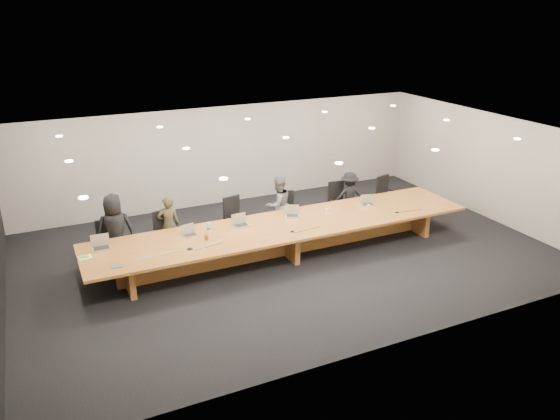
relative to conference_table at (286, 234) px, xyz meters
The scene contains 28 objects.
ground 0.52m from the conference_table, ahead, with size 12.00×12.00×0.00m, color black.
back_wall 4.10m from the conference_table, 90.00° to the left, with size 12.00×0.02×2.80m, color beige.
conference_table is the anchor object (origin of this frame).
chair_far_left 3.96m from the conference_table, 161.93° to the left, with size 0.52×0.52×1.02m, color black, non-canonical shape.
chair_left 2.73m from the conference_table, 154.87° to the left, with size 0.54×0.54×1.05m, color black, non-canonical shape.
chair_mid_left 1.45m from the conference_table, 119.51° to the left, with size 0.56×0.56×1.10m, color black, non-canonical shape.
chair_mid_right 1.40m from the conference_table, 62.41° to the left, with size 0.53×0.53×1.04m, color black, non-canonical shape.
chair_right 2.56m from the conference_table, 30.51° to the left, with size 0.54×0.54×1.07m, color black, non-canonical shape.
chair_far_right 3.89m from the conference_table, 17.95° to the left, with size 0.54×0.54×1.07m, color black, non-canonical shape.
person_a 3.78m from the conference_table, 162.23° to the left, with size 0.80×0.52×1.64m, color black.
person_b 2.70m from the conference_table, 152.28° to the left, with size 0.50×0.33×1.38m, color #35321D.
person_c 1.34m from the conference_table, 72.26° to the left, with size 0.72×0.56×1.49m, color #5A5B5D.
person_d 2.77m from the conference_table, 26.64° to the left, with size 0.86×0.49×1.33m, color black.
laptop_a 4.03m from the conference_table, behind, with size 0.36×0.27×0.29m, color tan, non-canonical shape.
laptop_b 2.20m from the conference_table, behind, with size 0.31×0.22×0.24m, color tan, non-canonical shape.
laptop_c 1.07m from the conference_table, 160.26° to the left, with size 0.35×0.26×0.28m, color tan, non-canonical shape.
laptop_d 0.64m from the conference_table, 46.98° to the left, with size 0.33×0.24×0.26m, color #B6A88B, non-canonical shape.
laptop_e 2.46m from the conference_table, ahead, with size 0.31×0.22×0.24m, color tan, non-canonical shape.
water_bottle 1.80m from the conference_table, behind, with size 0.08×0.08×0.25m, color silver.
amber_mug 1.92m from the conference_table, behind, with size 0.08×0.08×0.11m, color brown.
paper_cup_near 1.32m from the conference_table, 13.93° to the left, with size 0.07×0.07×0.08m, color silver.
paper_cup_far 2.34m from the conference_table, ahead, with size 0.07×0.07×0.08m, color silver.
notepad 4.36m from the conference_table, behind, with size 0.26×0.21×0.02m, color white.
lime_gadget 4.38m from the conference_table, behind, with size 0.17×0.10×0.03m, color #60BF33.
av_box 3.89m from the conference_table, behind, with size 0.21×0.15×0.03m, color #A6A6AB.
mic_left 2.39m from the conference_table, behind, with size 0.14×0.14×0.03m, color black.
mic_center 0.51m from the conference_table, 96.26° to the right, with size 0.10×0.10×0.03m, color black.
mic_right 2.80m from the conference_table, ahead, with size 0.11×0.11×0.03m, color black.
Camera 1 is at (-4.99, -10.34, 5.48)m, focal length 35.00 mm.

